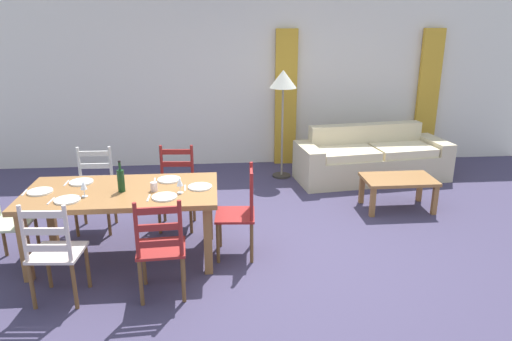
# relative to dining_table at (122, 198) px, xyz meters

# --- Properties ---
(ground_plane) EXTENTS (9.60, 9.60, 0.02)m
(ground_plane) POSITION_rel_dining_table_xyz_m (1.43, -0.01, -0.67)
(ground_plane) COLOR #3E3754
(wall_far) EXTENTS (9.60, 0.16, 2.70)m
(wall_far) POSITION_rel_dining_table_xyz_m (1.43, 3.29, 0.69)
(wall_far) COLOR silver
(wall_far) RESTS_ON ground_plane
(curtain_panel_left) EXTENTS (0.35, 0.08, 2.20)m
(curtain_panel_left) POSITION_rel_dining_table_xyz_m (2.11, 3.15, 0.44)
(curtain_panel_left) COLOR gold
(curtain_panel_left) RESTS_ON ground_plane
(curtain_panel_right) EXTENTS (0.35, 0.08, 2.20)m
(curtain_panel_right) POSITION_rel_dining_table_xyz_m (4.51, 3.15, 0.44)
(curtain_panel_right) COLOR gold
(curtain_panel_right) RESTS_ON ground_plane
(dining_table) EXTENTS (1.90, 0.96, 0.75)m
(dining_table) POSITION_rel_dining_table_xyz_m (0.00, 0.00, 0.00)
(dining_table) COLOR #946235
(dining_table) RESTS_ON ground_plane
(dining_chair_near_left) EXTENTS (0.45, 0.43, 0.96)m
(dining_chair_near_left) POSITION_rel_dining_table_xyz_m (-0.45, -0.75, -0.19)
(dining_chair_near_left) COLOR beige
(dining_chair_near_left) RESTS_ON ground_plane
(dining_chair_near_right) EXTENTS (0.44, 0.42, 0.96)m
(dining_chair_near_right) POSITION_rel_dining_table_xyz_m (0.45, -0.75, -0.19)
(dining_chair_near_right) COLOR maroon
(dining_chair_near_right) RESTS_ON ground_plane
(dining_chair_far_left) EXTENTS (0.42, 0.41, 0.96)m
(dining_chair_far_left) POSITION_rel_dining_table_xyz_m (-0.46, 0.78, -0.19)
(dining_chair_far_left) COLOR silver
(dining_chair_far_left) RESTS_ON ground_plane
(dining_chair_far_right) EXTENTS (0.44, 0.43, 0.96)m
(dining_chair_far_right) POSITION_rel_dining_table_xyz_m (0.48, 0.77, -0.19)
(dining_chair_far_right) COLOR maroon
(dining_chair_far_right) RESTS_ON ground_plane
(dining_chair_head_west) EXTENTS (0.40, 0.42, 0.96)m
(dining_chair_head_west) POSITION_rel_dining_table_xyz_m (-1.15, -0.03, -0.19)
(dining_chair_head_west) COLOR beige
(dining_chair_head_west) RESTS_ON ground_plane
(dining_chair_head_east) EXTENTS (0.43, 0.45, 0.96)m
(dining_chair_head_east) POSITION_rel_dining_table_xyz_m (1.18, -0.02, -0.19)
(dining_chair_head_east) COLOR maroon
(dining_chair_head_east) RESTS_ON ground_plane
(dinner_plate_near_left) EXTENTS (0.24, 0.24, 0.02)m
(dinner_plate_near_left) POSITION_rel_dining_table_xyz_m (-0.45, -0.25, 0.10)
(dinner_plate_near_left) COLOR white
(dinner_plate_near_left) RESTS_ON dining_table
(fork_near_left) EXTENTS (0.03, 0.17, 0.01)m
(fork_near_left) POSITION_rel_dining_table_xyz_m (-0.60, -0.25, 0.09)
(fork_near_left) COLOR silver
(fork_near_left) RESTS_ON dining_table
(dinner_plate_near_right) EXTENTS (0.24, 0.24, 0.02)m
(dinner_plate_near_right) POSITION_rel_dining_table_xyz_m (0.45, -0.25, 0.10)
(dinner_plate_near_right) COLOR white
(dinner_plate_near_right) RESTS_ON dining_table
(fork_near_right) EXTENTS (0.02, 0.17, 0.01)m
(fork_near_right) POSITION_rel_dining_table_xyz_m (0.30, -0.25, 0.09)
(fork_near_right) COLOR silver
(fork_near_right) RESTS_ON dining_table
(dinner_plate_far_left) EXTENTS (0.24, 0.24, 0.02)m
(dinner_plate_far_left) POSITION_rel_dining_table_xyz_m (-0.45, 0.25, 0.10)
(dinner_plate_far_left) COLOR white
(dinner_plate_far_left) RESTS_ON dining_table
(fork_far_left) EXTENTS (0.02, 0.17, 0.01)m
(fork_far_left) POSITION_rel_dining_table_xyz_m (-0.60, 0.25, 0.09)
(fork_far_left) COLOR silver
(fork_far_left) RESTS_ON dining_table
(dinner_plate_far_right) EXTENTS (0.24, 0.24, 0.02)m
(dinner_plate_far_right) POSITION_rel_dining_table_xyz_m (0.45, 0.25, 0.10)
(dinner_plate_far_right) COLOR white
(dinner_plate_far_right) RESTS_ON dining_table
(fork_far_right) EXTENTS (0.03, 0.17, 0.01)m
(fork_far_right) POSITION_rel_dining_table_xyz_m (0.30, 0.25, 0.09)
(fork_far_right) COLOR silver
(fork_far_right) RESTS_ON dining_table
(dinner_plate_head_west) EXTENTS (0.24, 0.24, 0.02)m
(dinner_plate_head_west) POSITION_rel_dining_table_xyz_m (-0.78, -0.00, 0.10)
(dinner_plate_head_west) COLOR white
(dinner_plate_head_west) RESTS_ON dining_table
(fork_head_west) EXTENTS (0.03, 0.17, 0.01)m
(fork_head_west) POSITION_rel_dining_table_xyz_m (-0.93, -0.00, 0.09)
(fork_head_west) COLOR silver
(fork_head_west) RESTS_ON dining_table
(dinner_plate_head_east) EXTENTS (0.24, 0.24, 0.02)m
(dinner_plate_head_east) POSITION_rel_dining_table_xyz_m (0.78, -0.00, 0.10)
(dinner_plate_head_east) COLOR white
(dinner_plate_head_east) RESTS_ON dining_table
(fork_head_east) EXTENTS (0.02, 0.17, 0.01)m
(fork_head_east) POSITION_rel_dining_table_xyz_m (0.63, -0.00, 0.09)
(fork_head_east) COLOR silver
(fork_head_east) RESTS_ON dining_table
(wine_bottle) EXTENTS (0.07, 0.07, 0.32)m
(wine_bottle) POSITION_rel_dining_table_xyz_m (0.01, -0.04, 0.20)
(wine_bottle) COLOR #143819
(wine_bottle) RESTS_ON dining_table
(wine_glass_near_left) EXTENTS (0.06, 0.06, 0.16)m
(wine_glass_near_left) POSITION_rel_dining_table_xyz_m (-0.32, -0.15, 0.20)
(wine_glass_near_left) COLOR white
(wine_glass_near_left) RESTS_ON dining_table
(wine_glass_near_right) EXTENTS (0.06, 0.06, 0.16)m
(wine_glass_near_right) POSITION_rel_dining_table_xyz_m (0.59, -0.13, 0.20)
(wine_glass_near_right) COLOR white
(wine_glass_near_right) RESTS_ON dining_table
(coffee_cup_primary) EXTENTS (0.07, 0.07, 0.09)m
(coffee_cup_primary) POSITION_rel_dining_table_xyz_m (0.33, -0.05, 0.13)
(coffee_cup_primary) COLOR beige
(coffee_cup_primary) RESTS_ON dining_table
(couch) EXTENTS (2.36, 1.09, 0.80)m
(couch) POSITION_rel_dining_table_xyz_m (3.30, 2.26, -0.37)
(couch) COLOR beige
(couch) RESTS_ON ground_plane
(coffee_table) EXTENTS (0.90, 0.56, 0.42)m
(coffee_table) POSITION_rel_dining_table_xyz_m (3.27, 1.04, -0.31)
(coffee_table) COLOR #946235
(coffee_table) RESTS_ON ground_plane
(standing_lamp) EXTENTS (0.40, 0.40, 1.64)m
(standing_lamp) POSITION_rel_dining_table_xyz_m (1.96, 2.44, 0.75)
(standing_lamp) COLOR #332D28
(standing_lamp) RESTS_ON ground_plane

